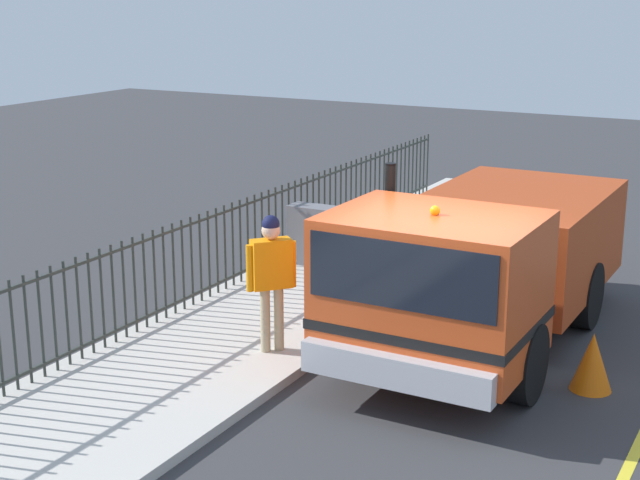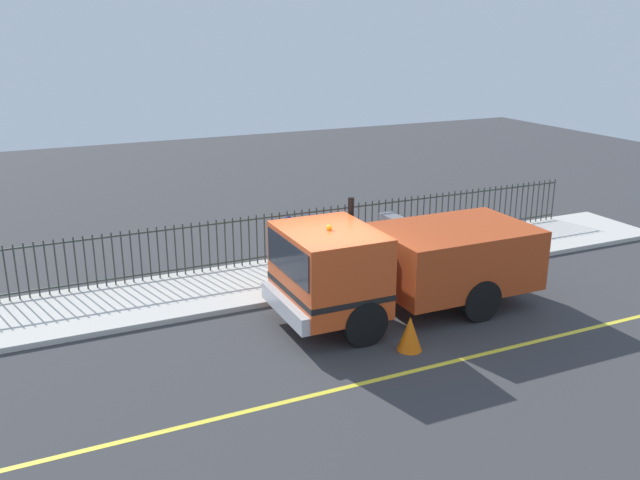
% 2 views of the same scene
% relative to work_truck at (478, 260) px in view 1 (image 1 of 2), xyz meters
% --- Properties ---
extents(ground_plane, '(52.52, 52.52, 0.00)m').
position_rel_work_truck_xyz_m(ground_plane, '(-0.00, 1.58, -1.25)').
color(ground_plane, '#38383A').
rests_on(ground_plane, ground).
extents(sidewalk_slab, '(2.80, 23.87, 0.13)m').
position_rel_work_truck_xyz_m(sidewalk_slab, '(2.99, 1.58, -1.19)').
color(sidewalk_slab, beige).
rests_on(sidewalk_slab, ground).
extents(work_truck, '(2.48, 6.05, 2.53)m').
position_rel_work_truck_xyz_m(work_truck, '(0.00, 0.00, 0.00)').
color(work_truck, '#D84C1E').
rests_on(work_truck, ground).
extents(worker_standing, '(0.51, 0.53, 1.81)m').
position_rel_work_truck_xyz_m(worker_standing, '(2.20, 1.60, -0.02)').
color(worker_standing, orange).
rests_on(worker_standing, sidewalk_slab).
extents(iron_fence, '(0.04, 20.33, 1.35)m').
position_rel_work_truck_xyz_m(iron_fence, '(4.19, 1.58, -0.44)').
color(iron_fence, '#2D332D').
rests_on(iron_fence, sidewalk_slab).
extents(utility_cabinet, '(0.90, 0.41, 1.01)m').
position_rel_work_truck_xyz_m(utility_cabinet, '(3.63, -2.16, -0.62)').
color(utility_cabinet, slate).
rests_on(utility_cabinet, sidewalk_slab).
extents(traffic_cone, '(0.50, 0.50, 0.72)m').
position_rel_work_truck_xyz_m(traffic_cone, '(-1.68, 0.60, -0.89)').
color(traffic_cone, orange).
rests_on(traffic_cone, ground).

